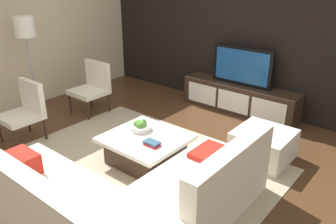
% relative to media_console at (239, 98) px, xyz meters
% --- Properties ---
extents(ground_plane, '(14.00, 14.00, 0.00)m').
position_rel_media_console_xyz_m(ground_plane, '(-0.00, -2.40, -0.25)').
color(ground_plane, '#4C301C').
extents(feature_wall_back, '(6.40, 0.12, 2.80)m').
position_rel_media_console_xyz_m(feature_wall_back, '(-0.00, 0.30, 1.15)').
color(feature_wall_back, black).
rests_on(feature_wall_back, ground).
extents(side_wall_left, '(0.12, 5.20, 2.80)m').
position_rel_media_console_xyz_m(side_wall_left, '(-3.20, -2.20, 1.15)').
color(side_wall_left, beige).
rests_on(side_wall_left, ground).
extents(area_rug, '(3.36, 2.45, 0.01)m').
position_rel_media_console_xyz_m(area_rug, '(-0.10, -2.40, -0.24)').
color(area_rug, tan).
rests_on(area_rug, ground).
extents(media_console, '(2.06, 0.45, 0.50)m').
position_rel_media_console_xyz_m(media_console, '(0.00, 0.00, 0.00)').
color(media_console, '#332319').
rests_on(media_console, ground).
extents(television, '(1.07, 0.06, 0.65)m').
position_rel_media_console_xyz_m(television, '(-0.00, 0.00, 0.58)').
color(television, black).
rests_on(television, media_console).
extents(sectional_couch, '(2.33, 2.28, 0.81)m').
position_rel_media_console_xyz_m(sectional_couch, '(0.50, -3.29, 0.03)').
color(sectional_couch, silver).
rests_on(sectional_couch, ground).
extents(coffee_table, '(0.98, 0.92, 0.38)m').
position_rel_media_console_xyz_m(coffee_table, '(-0.10, -2.30, -0.05)').
color(coffee_table, '#332319').
rests_on(coffee_table, ground).
extents(accent_chair_near, '(0.53, 0.53, 0.87)m').
position_rel_media_console_xyz_m(accent_chair_near, '(-1.91, -2.89, 0.24)').
color(accent_chair_near, '#332319').
rests_on(accent_chair_near, ground).
extents(floor_lamp, '(0.32, 0.32, 1.66)m').
position_rel_media_console_xyz_m(floor_lamp, '(-2.63, -2.31, 1.15)').
color(floor_lamp, '#A5A5AA').
rests_on(floor_lamp, ground).
extents(ottoman, '(0.70, 0.70, 0.40)m').
position_rel_media_console_xyz_m(ottoman, '(1.03, -1.24, -0.05)').
color(ottoman, silver).
rests_on(ottoman, ground).
extents(fruit_bowl, '(0.28, 0.28, 0.14)m').
position_rel_media_console_xyz_m(fruit_bowl, '(-0.28, -2.20, 0.19)').
color(fruit_bowl, silver).
rests_on(fruit_bowl, coffee_table).
extents(accent_chair_far, '(0.57, 0.54, 0.87)m').
position_rel_media_console_xyz_m(accent_chair_far, '(-2.00, -1.58, 0.24)').
color(accent_chair_far, '#332319').
rests_on(accent_chair_far, ground).
extents(book_stack, '(0.21, 0.14, 0.05)m').
position_rel_media_console_xyz_m(book_stack, '(0.12, -2.41, 0.15)').
color(book_stack, maroon).
rests_on(book_stack, coffee_table).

